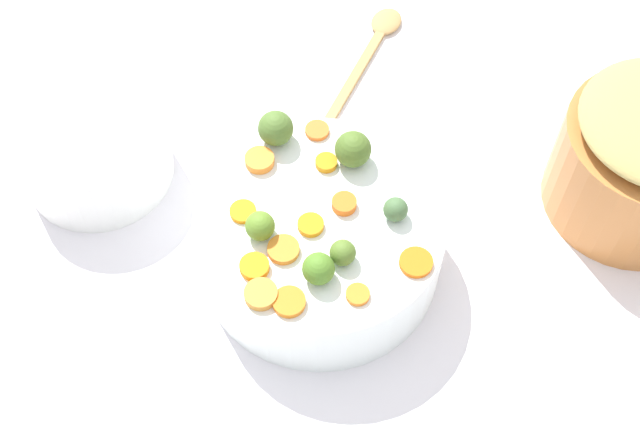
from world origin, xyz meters
name	(u,v)px	position (x,y,z in m)	size (l,w,h in m)	color
tabletop	(296,287)	(0.00, 0.00, 0.01)	(2.40, 2.40, 0.02)	white
serving_bowl_carrots	(320,241)	(0.04, -0.02, 0.07)	(0.29, 0.29, 0.10)	white
carrot_slice_0	(311,225)	(0.02, -0.01, 0.13)	(0.03, 0.03, 0.01)	orange
carrot_slice_1	(416,262)	(0.00, -0.14, 0.13)	(0.04, 0.04, 0.01)	orange
carrot_slice_2	(358,294)	(-0.05, -0.08, 0.13)	(0.03, 0.03, 0.01)	orange
carrot_slice_3	(326,163)	(0.11, -0.01, 0.13)	(0.03, 0.03, 0.01)	orange
carrot_slice_4	(254,267)	(-0.05, 0.03, 0.13)	(0.03, 0.03, 0.01)	orange
carrot_slice_5	(243,212)	(0.02, 0.07, 0.13)	(0.03, 0.03, 0.01)	orange
carrot_slice_6	(344,204)	(0.06, -0.05, 0.13)	(0.03, 0.03, 0.01)	orange
carrot_slice_7	(260,160)	(0.10, 0.07, 0.13)	(0.04, 0.04, 0.01)	orange
carrot_slice_8	(317,130)	(0.16, 0.01, 0.13)	(0.03, 0.03, 0.01)	orange
carrot_slice_9	(289,302)	(-0.08, -0.01, 0.13)	(0.04, 0.04, 0.01)	orange
carrot_slice_10	(261,294)	(-0.08, 0.02, 0.13)	(0.04, 0.04, 0.01)	orange
carrot_slice_11	(283,249)	(-0.02, 0.01, 0.13)	(0.04, 0.04, 0.01)	orange
brussels_sprout_0	(396,209)	(0.06, -0.11, 0.14)	(0.03, 0.03, 0.03)	#496C40
brussels_sprout_1	(261,222)	(0.00, 0.04, 0.14)	(0.03, 0.03, 0.03)	olive
brussels_sprout_2	(319,269)	(-0.04, -0.04, 0.14)	(0.04, 0.04, 0.04)	#4F7F27
brussels_sprout_3	(276,128)	(0.13, 0.05, 0.14)	(0.04, 0.04, 0.04)	#50712E
brussels_sprout_4	(343,253)	(-0.01, -0.06, 0.14)	(0.03, 0.03, 0.03)	#56762A
brussels_sprout_5	(353,149)	(0.12, -0.04, 0.14)	(0.04, 0.04, 0.04)	#4E6E28
wooden_spoon	(368,52)	(0.39, -0.02, 0.03)	(0.29, 0.09, 0.01)	tan
casserole_dish	(93,150)	(0.11, 0.29, 0.07)	(0.19, 0.19, 0.10)	white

